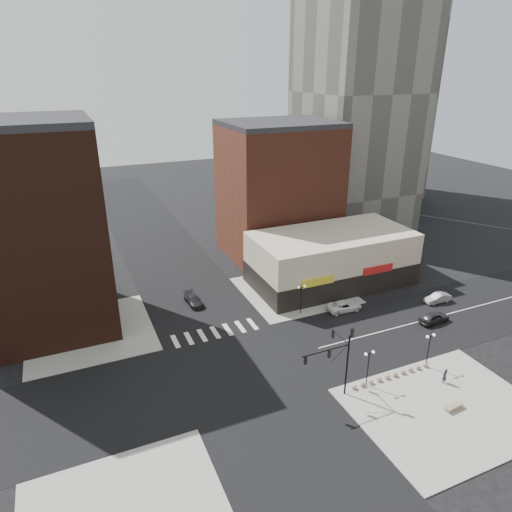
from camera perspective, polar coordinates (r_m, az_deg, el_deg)
ground at (r=51.97m, az=-2.01°, el=-13.93°), size 240.00×240.00×0.00m
road_ew at (r=51.96m, az=-2.01°, el=-13.92°), size 200.00×14.00×0.02m
road_ns at (r=51.96m, az=-2.01°, el=-13.92°), size 14.00×200.00×0.02m
sidewalk_nw at (r=61.72m, az=-20.00°, el=-8.92°), size 15.00×15.00×0.12m
sidewalk_ne at (r=68.44m, az=4.81°, el=-4.28°), size 15.00×15.00×0.12m
sidewalk_se at (r=50.40m, az=22.59°, el=-17.23°), size 18.00×14.00×0.12m
building_nw at (r=60.46m, az=-26.11°, el=2.49°), size 16.00×15.00×25.00m
building_ne_midrise at (r=79.01m, az=2.82°, el=7.98°), size 18.00×15.00×22.00m
tower_far at (r=121.45m, az=16.48°, el=26.56°), size 18.00×18.00×82.00m
building_ne_row at (r=70.53m, az=9.37°, el=-0.77°), size 24.20×12.20×8.00m
traffic_signal at (r=46.26m, az=10.18°, el=-11.95°), size 5.59×3.09×7.77m
street_lamp_se_a at (r=49.00m, az=13.92°, el=-12.49°), size 1.22×0.32×4.16m
street_lamp_se_b at (r=53.68m, az=20.88°, el=-10.05°), size 1.22×0.32×4.16m
street_lamp_ne at (r=60.83m, az=5.71°, el=-4.53°), size 1.22×0.32×4.16m
bollard_row at (r=52.43m, az=16.53°, el=-14.12°), size 9.98×0.53×0.53m
white_suv at (r=63.79m, az=10.97°, el=-6.14°), size 5.03×2.51×1.37m
dark_sedan_east at (r=64.18m, az=21.38°, el=-7.17°), size 4.41×2.01×1.47m
silver_sedan at (r=69.65m, az=21.76°, el=-4.91°), size 4.01×1.56×1.30m
dark_sedan_north at (r=64.83m, az=-7.79°, el=-5.47°), size 2.14×4.52×1.27m
pedestrian at (r=53.16m, az=22.51°, el=-13.68°), size 0.69×0.51×1.70m
stone_bench at (r=50.41m, az=23.48°, el=-16.93°), size 2.08×0.79×0.48m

